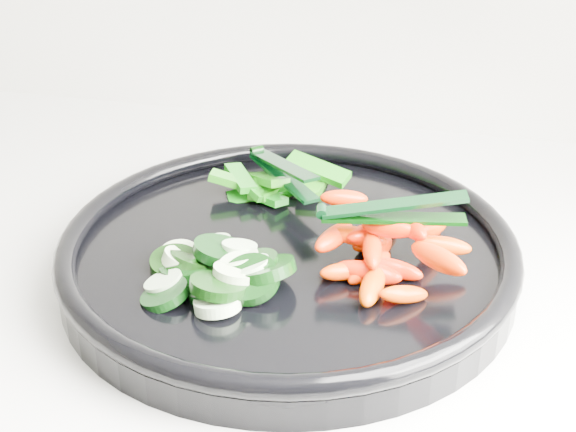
# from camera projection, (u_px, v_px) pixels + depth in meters

# --- Properties ---
(veggie_tray) EXTENTS (0.43, 0.43, 0.04)m
(veggie_tray) POSITION_uv_depth(u_px,v_px,m) (288.00, 253.00, 0.66)
(veggie_tray) COLOR black
(veggie_tray) RESTS_ON counter
(cucumber_pile) EXTENTS (0.13, 0.12, 0.04)m
(cucumber_pile) POSITION_uv_depth(u_px,v_px,m) (215.00, 268.00, 0.61)
(cucumber_pile) COLOR black
(cucumber_pile) RESTS_ON veggie_tray
(carrot_pile) EXTENTS (0.13, 0.15, 0.05)m
(carrot_pile) POSITION_uv_depth(u_px,v_px,m) (386.00, 247.00, 0.62)
(carrot_pile) COLOR #FF2600
(carrot_pile) RESTS_ON veggie_tray
(pepper_pile) EXTENTS (0.13, 0.09, 0.04)m
(pepper_pile) POSITION_uv_depth(u_px,v_px,m) (275.00, 184.00, 0.74)
(pepper_pile) COLOR #22730A
(pepper_pile) RESTS_ON veggie_tray
(tong_carrot) EXTENTS (0.11, 0.04, 0.02)m
(tong_carrot) POSITION_uv_depth(u_px,v_px,m) (389.00, 211.00, 0.61)
(tong_carrot) COLOR black
(tong_carrot) RESTS_ON carrot_pile
(tong_pepper) EXTENTS (0.09, 0.09, 0.02)m
(tong_pepper) POSITION_uv_depth(u_px,v_px,m) (281.00, 169.00, 0.73)
(tong_pepper) COLOR black
(tong_pepper) RESTS_ON pepper_pile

